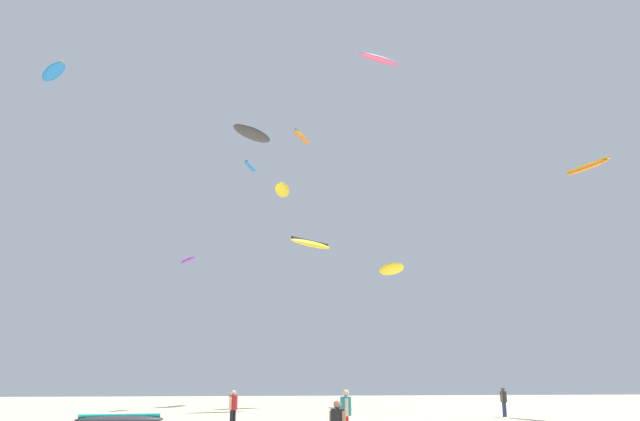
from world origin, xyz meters
TOP-DOWN VIEW (x-y plane):
  - person_midground at (11.00, 21.04)m, footprint 0.41×0.39m
  - person_left at (-3.73, 14.49)m, footprint 0.36×0.45m
  - person_right at (0.18, 8.95)m, footprint 0.39×0.57m
  - kite_grounded_near at (-8.95, 17.85)m, footprint 4.07×1.61m
  - kite_aloft_0 at (1.60, 33.93)m, footprint 4.16×3.76m
  - kite_aloft_1 at (7.26, 32.89)m, footprint 4.18×2.70m
  - kite_aloft_2 at (17.80, 21.45)m, footprint 2.01×3.50m
  - kite_aloft_3 at (1.36, 39.27)m, footprint 2.47×3.69m
  - kite_aloft_4 at (-3.26, 33.56)m, footprint 1.38×2.55m
  - kite_aloft_5 at (-3.27, 16.85)m, footprint 2.44×2.58m
  - kite_aloft_6 at (7.78, 33.05)m, footprint 1.94×4.05m
  - kite_aloft_7 at (-0.35, 39.18)m, footprint 2.09×4.39m
  - kite_aloft_8 at (-6.97, 25.63)m, footprint 1.48×2.28m
  - kite_aloft_9 at (-17.57, 29.35)m, footprint 3.00×3.65m

SIDE VIEW (x-z plane):
  - kite_grounded_near at x=-8.95m, z-range -0.02..0.48m
  - person_midground at x=11.00m, z-range 0.13..1.70m
  - person_left at x=-3.73m, z-range 0.13..1.72m
  - person_right at x=0.18m, z-range 0.14..1.85m
  - kite_aloft_8 at x=-6.97m, z-range 8.92..9.40m
  - kite_aloft_6 at x=7.78m, z-range 9.66..10.62m
  - kite_aloft_0 at x=1.60m, z-range 11.71..12.66m
  - kite_aloft_5 at x=-3.27m, z-range 13.97..14.53m
  - kite_aloft_2 at x=17.80m, z-range 14.54..15.27m
  - kite_aloft_7 at x=-0.35m, z-range 17.64..18.43m
  - kite_aloft_4 at x=-3.26m, z-range 17.90..18.49m
  - kite_aloft_3 at x=1.36m, z-range 22.77..23.58m
  - kite_aloft_9 at x=-17.57m, z-range 23.09..23.61m
  - kite_aloft_1 at x=7.26m, z-range 27.62..28.26m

